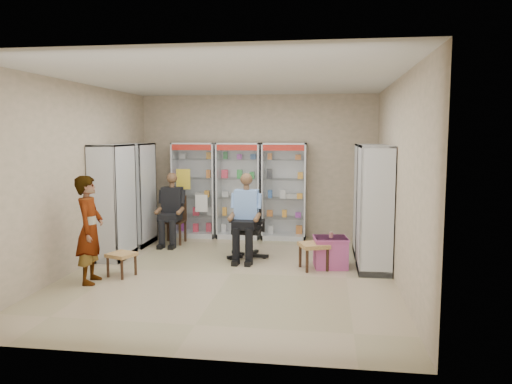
# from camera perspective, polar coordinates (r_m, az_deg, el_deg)

# --- Properties ---
(floor) EXTENTS (6.00, 6.00, 0.00)m
(floor) POSITION_cam_1_polar(r_m,az_deg,el_deg) (7.95, -2.89, -9.28)
(floor) COLOR tan
(floor) RESTS_ON ground
(room_shell) EXTENTS (5.02, 6.02, 3.01)m
(room_shell) POSITION_cam_1_polar(r_m,az_deg,el_deg) (7.65, -2.98, 5.05)
(room_shell) COLOR #C2AA90
(room_shell) RESTS_ON ground
(cabinet_back_left) EXTENTS (0.90, 0.50, 2.00)m
(cabinet_back_left) POSITION_cam_1_polar(r_m,az_deg,el_deg) (10.67, -6.98, 0.24)
(cabinet_back_left) COLOR silver
(cabinet_back_left) RESTS_ON floor
(cabinet_back_mid) EXTENTS (0.90, 0.50, 2.00)m
(cabinet_back_mid) POSITION_cam_1_polar(r_m,az_deg,el_deg) (10.46, -1.95, 0.16)
(cabinet_back_mid) COLOR #B6B9BD
(cabinet_back_mid) RESTS_ON floor
(cabinet_back_right) EXTENTS (0.90, 0.50, 2.00)m
(cabinet_back_right) POSITION_cam_1_polar(r_m,az_deg,el_deg) (10.34, 3.24, 0.08)
(cabinet_back_right) COLOR #9EA1A4
(cabinet_back_right) RESTS_ON floor
(cabinet_right_far) EXTENTS (0.90, 0.50, 2.00)m
(cabinet_right_far) POSITION_cam_1_polar(r_m,az_deg,el_deg) (9.21, 12.78, -0.88)
(cabinet_right_far) COLOR silver
(cabinet_right_far) RESTS_ON floor
(cabinet_right_near) EXTENTS (0.90, 0.50, 2.00)m
(cabinet_right_near) POSITION_cam_1_polar(r_m,az_deg,el_deg) (8.13, 13.40, -1.89)
(cabinet_right_near) COLOR silver
(cabinet_right_near) RESTS_ON floor
(cabinet_left_far) EXTENTS (0.90, 0.50, 2.00)m
(cabinet_left_far) POSITION_cam_1_polar(r_m,az_deg,el_deg) (10.09, -13.47, -0.26)
(cabinet_left_far) COLOR silver
(cabinet_left_far) RESTS_ON floor
(cabinet_left_near) EXTENTS (0.90, 0.50, 2.00)m
(cabinet_left_near) POSITION_cam_1_polar(r_m,az_deg,el_deg) (9.08, -16.01, -1.09)
(cabinet_left_near) COLOR silver
(cabinet_left_near) RESTS_ON floor
(wooden_chair) EXTENTS (0.42, 0.42, 0.94)m
(wooden_chair) POSITION_cam_1_polar(r_m,az_deg,el_deg) (10.12, -9.38, -3.18)
(wooden_chair) COLOR #302112
(wooden_chair) RESTS_ON floor
(seated_customer) EXTENTS (0.44, 0.60, 1.34)m
(seated_customer) POSITION_cam_1_polar(r_m,az_deg,el_deg) (10.04, -9.49, -2.10)
(seated_customer) COLOR black
(seated_customer) RESTS_ON floor
(office_chair) EXTENTS (0.62, 0.62, 1.11)m
(office_chair) POSITION_cam_1_polar(r_m,az_deg,el_deg) (8.79, -1.02, -4.02)
(office_chair) COLOR black
(office_chair) RESTS_ON floor
(seated_shopkeeper) EXTENTS (0.48, 0.66, 1.41)m
(seated_shopkeeper) POSITION_cam_1_polar(r_m,az_deg,el_deg) (8.71, -1.07, -3.10)
(seated_shopkeeper) COLOR #6892CE
(seated_shopkeeper) RESTS_ON floor
(pink_trunk) EXTENTS (0.58, 0.56, 0.50)m
(pink_trunk) POSITION_cam_1_polar(r_m,az_deg,el_deg) (8.34, 8.50, -6.82)
(pink_trunk) COLOR #A9438C
(pink_trunk) RESTS_ON floor
(tea_glass) EXTENTS (0.07, 0.07, 0.10)m
(tea_glass) POSITION_cam_1_polar(r_m,az_deg,el_deg) (8.25, 8.57, -4.85)
(tea_glass) COLOR #572607
(tea_glass) RESTS_ON pink_trunk
(woven_stool_a) EXTENTS (0.55, 0.55, 0.43)m
(woven_stool_a) POSITION_cam_1_polar(r_m,az_deg,el_deg) (8.19, 6.60, -7.30)
(woven_stool_a) COLOR olive
(woven_stool_a) RESTS_ON floor
(woven_stool_b) EXTENTS (0.47, 0.47, 0.36)m
(woven_stool_b) POSITION_cam_1_polar(r_m,az_deg,el_deg) (8.03, -15.09, -8.00)
(woven_stool_b) COLOR #A28244
(woven_stool_b) RESTS_ON floor
(standing_man) EXTENTS (0.46, 0.63, 1.58)m
(standing_man) POSITION_cam_1_polar(r_m,az_deg,el_deg) (7.70, -18.47, -4.09)
(standing_man) COLOR gray
(standing_man) RESTS_ON floor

